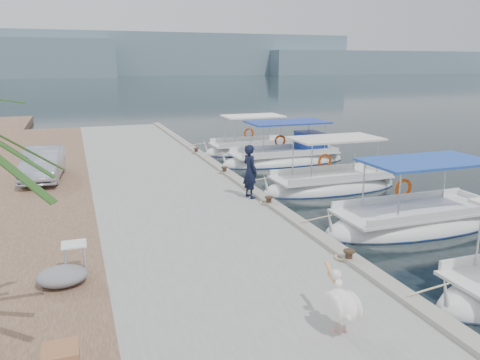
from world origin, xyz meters
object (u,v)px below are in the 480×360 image
pelican (341,304)px  fisherman (250,171)px  fishing_caique_d (285,159)px  parked_car (43,164)px  fishing_caique_e (251,150)px  fishing_caique_b (417,223)px  fishing_caique_c (330,187)px

pelican → fisherman: (1.55, 8.73, 0.43)m
fishing_caique_d → parked_car: size_ratio=1.75×
fishing_caique_d → fisherman: 8.88m
fishing_caique_d → fisherman: bearing=-123.4°
fishing_caique_d → fishing_caique_e: same height
parked_car → fisherman: bearing=-32.4°
parked_car → fishing_caique_d: bearing=13.7°
fishing_caique_d → parked_car: fishing_caique_d is taller
fisherman → fishing_caique_b: bearing=-138.6°
fishing_caique_b → fishing_caique_d: same height
fishing_caique_e → pelican: (-5.66, -19.47, 0.92)m
pelican → fishing_caique_c: bearing=60.5°
fishing_caique_c → fishing_caique_d: same height
fishing_caique_d → fisherman: size_ratio=3.64×
fishing_caique_d → parked_car: (-12.03, -1.86, 0.98)m
fishing_caique_c → parked_car: fishing_caique_c is taller
fishing_caique_e → parked_car: bearing=-155.0°
fishing_caique_b → fishing_caique_e: (-0.49, 14.19, 0.00)m
fisherman → parked_car: fisherman is taller
fishing_caique_c → fishing_caique_e: 9.11m
fishing_caique_c → fisherman: size_ratio=3.19×
fishing_caique_e → pelican: fishing_caique_e is taller
fishing_caique_e → pelican: 20.29m
fishing_caique_b → pelican: (-6.14, -5.28, 0.92)m
fishing_caique_d → fishing_caique_b: bearing=-91.3°
fishing_caique_e → fishing_caique_b: bearing=-88.0°
fishing_caique_d → pelican: (-6.40, -16.06, 0.85)m
fishing_caique_d → fishing_caique_e: size_ratio=1.22×
pelican → fisherman: fisherman is taller
fishing_caique_d → pelican: bearing=-111.7°
fishing_caique_c → fishing_caique_d: size_ratio=0.88×
fishing_caique_c → fisherman: (-4.29, -1.62, 1.35)m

